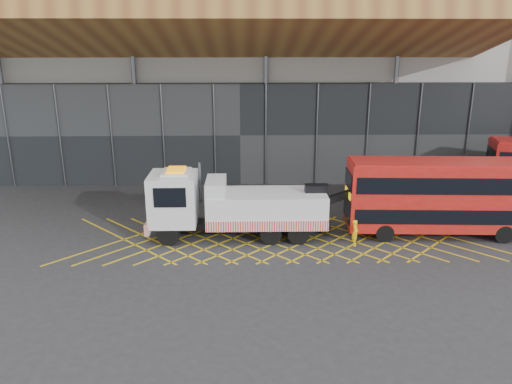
{
  "coord_description": "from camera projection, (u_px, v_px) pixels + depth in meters",
  "views": [
    {
      "loc": [
        2.29,
        -27.33,
        11.39
      ],
      "look_at": [
        3.0,
        1.5,
        2.4
      ],
      "focal_mm": 35.0,
      "sensor_mm": 36.0,
      "label": 1
    }
  ],
  "objects": [
    {
      "name": "worker",
      "position": [
        355.0,
        233.0,
        28.3
      ],
      "size": [
        0.45,
        0.61,
        1.52
      ],
      "primitive_type": "imported",
      "rotation": [
        0.0,
        0.0,
        1.41
      ],
      "color": "yellow",
      "rests_on": "ground_plane"
    },
    {
      "name": "recovery_truck",
      "position": [
        231.0,
        205.0,
        29.15
      ],
      "size": [
        12.21,
        2.94,
        4.27
      ],
      "rotation": [
        0.0,
        0.0,
        -0.0
      ],
      "color": "black",
      "rests_on": "ground_plane"
    },
    {
      "name": "construction_building",
      "position": [
        239.0,
        65.0,
        44.35
      ],
      "size": [
        55.0,
        23.97,
        18.0
      ],
      "color": "gray",
      "rests_on": "ground_plane"
    },
    {
      "name": "ground_plane",
      "position": [
        206.0,
        239.0,
        29.42
      ],
      "size": [
        120.0,
        120.0,
        0.0
      ],
      "primitive_type": "plane",
      "color": "#29292B"
    },
    {
      "name": "bus_towed",
      "position": [
        444.0,
        194.0,
        29.27
      ],
      "size": [
        11.36,
        3.16,
        4.57
      ],
      "rotation": [
        0.0,
        0.0,
        -0.05
      ],
      "color": "#AD140F",
      "rests_on": "ground_plane"
    },
    {
      "name": "road_markings",
      "position": [
        287.0,
        238.0,
        29.53
      ],
      "size": [
        26.36,
        7.16,
        0.01
      ],
      "color": "gold",
      "rests_on": "ground_plane"
    }
  ]
}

